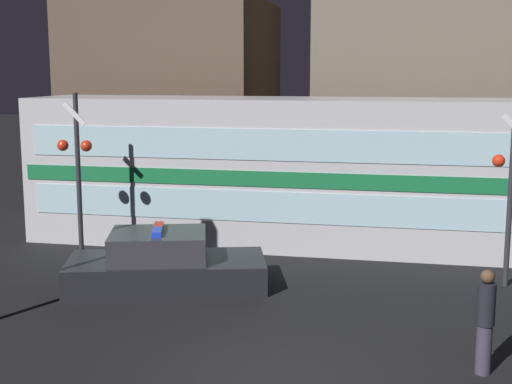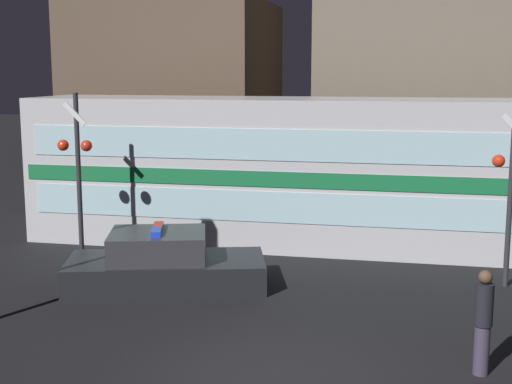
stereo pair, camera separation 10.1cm
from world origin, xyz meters
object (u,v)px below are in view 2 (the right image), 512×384
at_px(pedestrian, 483,321).
at_px(train, 329,173).
at_px(crossing_signal_near, 512,181).
at_px(police_car, 164,265).

bearing_deg(pedestrian, train, 112.55).
bearing_deg(crossing_signal_near, train, 144.27).
bearing_deg(train, crossing_signal_near, -35.73).
bearing_deg(train, pedestrian, -67.45).
xyz_separation_m(pedestrian, crossing_signal_near, (0.94, 4.78, 1.48)).
xyz_separation_m(train, pedestrian, (3.23, -7.78, -1.10)).
bearing_deg(crossing_signal_near, police_car, -168.32).
relative_size(train, pedestrian, 9.76).
bearing_deg(police_car, crossing_signal_near, -4.28).
bearing_deg(police_car, pedestrian, -43.59).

